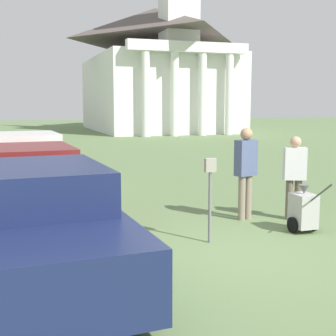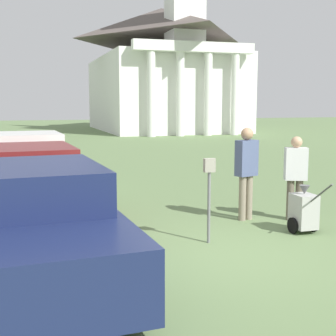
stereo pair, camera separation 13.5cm
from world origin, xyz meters
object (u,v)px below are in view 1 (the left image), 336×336
(parking_meter, at_px, (210,184))
(person_worker, at_px, (246,167))
(equipment_cart, at_px, (303,210))
(parked_car_white, at_px, (24,165))
(parked_car_navy, at_px, (35,222))
(parked_car_maroon, at_px, (28,185))
(church, at_px, (157,65))
(person_supervisor, at_px, (294,173))

(parking_meter, bearing_deg, person_worker, 43.56)
(parking_meter, height_order, equipment_cart, parking_meter)
(parked_car_white, distance_m, parking_meter, 6.23)
(parking_meter, bearing_deg, parked_car_navy, -169.21)
(parked_car_maroon, height_order, church, church)
(person_worker, height_order, equipment_cart, person_worker)
(parked_car_white, bearing_deg, equipment_cart, -53.68)
(person_supervisor, xyz_separation_m, equipment_cart, (-0.34, -0.83, -0.54))
(parking_meter, height_order, person_supervisor, person_supervisor)
(parked_car_white, height_order, person_supervisor, person_supervisor)
(parking_meter, relative_size, equipment_cart, 1.39)
(person_worker, xyz_separation_m, equipment_cart, (0.56, -1.13, -0.64))
(parked_car_navy, relative_size, parked_car_white, 1.09)
(person_supervisor, bearing_deg, parking_meter, 42.49)
(person_worker, bearing_deg, parked_car_maroon, -33.74)
(parked_car_maroon, xyz_separation_m, person_supervisor, (4.92, -1.62, 0.24))
(person_worker, bearing_deg, person_supervisor, 146.08)
(person_supervisor, bearing_deg, parked_car_maroon, 1.54)
(parked_car_navy, height_order, person_supervisor, person_supervisor)
(parked_car_maroon, distance_m, parking_meter, 3.75)
(person_worker, relative_size, church, 0.08)
(parked_car_navy, distance_m, equipment_cart, 4.62)
(person_supervisor, bearing_deg, person_worker, 1.39)
(parked_car_white, distance_m, person_worker, 5.95)
(person_worker, height_order, person_supervisor, person_worker)
(parked_car_maroon, height_order, equipment_cart, parked_car_maroon)
(parked_car_maroon, relative_size, parked_car_white, 1.06)
(parking_meter, distance_m, person_worker, 1.75)
(parking_meter, xyz_separation_m, church, (8.71, 31.57, 4.52))
(equipment_cart, bearing_deg, parked_car_white, 129.72)
(parking_meter, relative_size, person_worker, 0.77)
(equipment_cart, bearing_deg, person_supervisor, 67.68)
(parking_meter, bearing_deg, person_supervisor, 22.66)
(parked_car_white, height_order, church, church)
(parked_car_maroon, bearing_deg, parked_car_white, 86.62)
(parking_meter, xyz_separation_m, person_supervisor, (2.17, 0.90, -0.04))
(parked_car_navy, relative_size, person_supervisor, 3.17)
(parked_car_maroon, bearing_deg, equipment_cart, -31.59)
(parked_car_navy, height_order, equipment_cart, parked_car_navy)
(parked_car_maroon, xyz_separation_m, parking_meter, (2.75, -2.53, 0.28))
(person_worker, xyz_separation_m, church, (7.44, 30.36, 4.45))
(parked_car_navy, bearing_deg, parked_car_white, 86.63)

